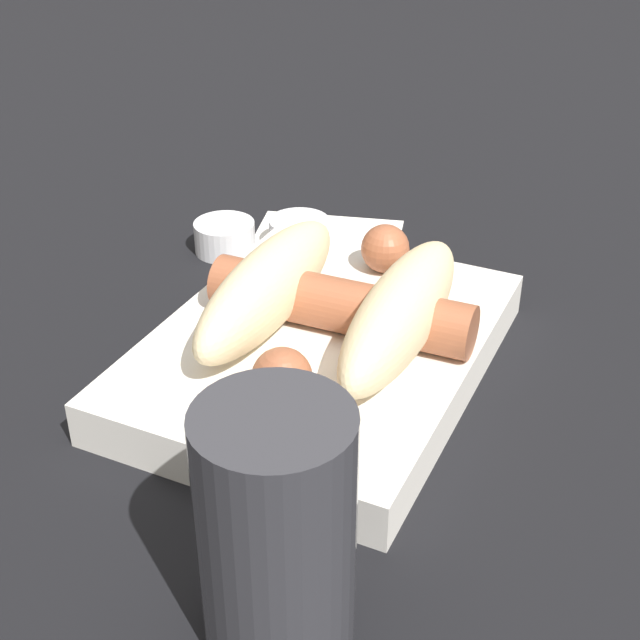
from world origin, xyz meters
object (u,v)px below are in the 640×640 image
Objects in this scene: sausage at (340,305)px; condiment_cup_near at (299,235)px; food_tray at (320,353)px; bread_roll at (334,298)px; drink_glass at (277,533)px; condiment_cup_far at (225,238)px.

condiment_cup_near is (-0.15, -0.10, -0.04)m from sausage.
food_tray is 1.26× the size of sausage.
bread_roll is 0.88× the size of sausage.
bread_roll is at bearing -162.15° from drink_glass.
drink_glass is at bearing 34.08° from condiment_cup_far.
condiment_cup_far is at bearing -145.92° from drink_glass.
food_tray is 1.43× the size of bread_roll.
condiment_cup_far is at bearing -128.19° from bread_roll.
condiment_cup_near is (-0.15, -0.10, -0.04)m from bread_roll.
drink_glass reaches higher than condiment_cup_near.
bread_roll reaches higher than condiment_cup_far.
sausage reaches higher than condiment_cup_far.
condiment_cup_far is (-0.12, -0.15, -0.04)m from bread_roll.
drink_glass is (0.32, 0.22, 0.05)m from condiment_cup_far.
food_tray is 5.28× the size of condiment_cup_far.
drink_glass is (0.20, 0.07, 0.05)m from food_tray.
food_tray is at bearing 30.62° from condiment_cup_near.
sausage is 4.19× the size of condiment_cup_near.
bread_roll is at bearing 33.43° from condiment_cup_near.
condiment_cup_far is (-0.13, -0.15, -0.00)m from food_tray.
sausage is (-0.01, 0.00, -0.01)m from bread_roll.
bread_roll is (-0.00, 0.01, 0.04)m from food_tray.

